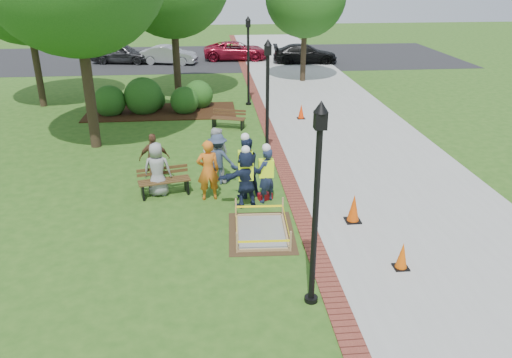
{
  "coord_description": "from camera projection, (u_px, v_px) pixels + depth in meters",
  "views": [
    {
      "loc": [
        -0.7,
        -11.39,
        6.43
      ],
      "look_at": [
        0.5,
        1.2,
        1.0
      ],
      "focal_mm": 35.0,
      "sensor_mm": 36.0,
      "label": 1
    }
  ],
  "objects": [
    {
      "name": "parked_car_c",
      "position": [
        237.0,
        60.0,
        36.88
      ],
      "size": [
        2.17,
        4.52,
        1.44
      ],
      "primitive_type": "imported",
      "rotation": [
        0.0,
        0.0,
        1.51
      ],
      "color": "maroon",
      "rests_on": "ground"
    },
    {
      "name": "sidewalk",
      "position": [
        336.0,
        119.0,
        22.6
      ],
      "size": [
        6.0,
        60.0,
        0.02
      ],
      "primitive_type": "cube",
      "color": "#9E9E99",
      "rests_on": "ground"
    },
    {
      "name": "mulch_bed",
      "position": [
        161.0,
        112.0,
        23.73
      ],
      "size": [
        7.0,
        3.0,
        0.05
      ],
      "primitive_type": "cube",
      "color": "#381E0F",
      "rests_on": "ground"
    },
    {
      "name": "lamp_far",
      "position": [
        248.0,
        54.0,
        24.04
      ],
      "size": [
        0.28,
        0.28,
        4.26
      ],
      "color": "black",
      "rests_on": "ground"
    },
    {
      "name": "lamp_near",
      "position": [
        317.0,
        193.0,
        9.41
      ],
      "size": [
        0.28,
        0.28,
        4.26
      ],
      "color": "black",
      "rests_on": "ground"
    },
    {
      "name": "shrub_a",
      "position": [
        111.0,
        115.0,
        23.32
      ],
      "size": [
        1.49,
        1.49,
        1.49
      ],
      "primitive_type": "sphere",
      "color": "#1B4F16",
      "rests_on": "ground"
    },
    {
      "name": "cone_back",
      "position": [
        354.0,
        209.0,
        13.43
      ],
      "size": [
        0.41,
        0.41,
        0.81
      ],
      "color": "black",
      "rests_on": "ground"
    },
    {
      "name": "casual_person_a",
      "position": [
        157.0,
        169.0,
        14.87
      ],
      "size": [
        0.54,
        0.36,
        1.65
      ],
      "color": "gray",
      "rests_on": "ground"
    },
    {
      "name": "hivis_worker_a",
      "position": [
        246.0,
        176.0,
        14.16
      ],
      "size": [
        0.62,
        0.5,
        1.84
      ],
      "color": "#182640",
      "rests_on": "ground"
    },
    {
      "name": "casual_person_d",
      "position": [
        154.0,
        158.0,
        15.77
      ],
      "size": [
        0.54,
        0.37,
        1.62
      ],
      "color": "brown",
      "rests_on": "ground"
    },
    {
      "name": "parked_car_b",
      "position": [
        170.0,
        64.0,
        35.29
      ],
      "size": [
        2.74,
        4.56,
        1.39
      ],
      "primitive_type": "imported",
      "rotation": [
        0.0,
        0.0,
        1.35
      ],
      "color": "#9B9A9E",
      "rests_on": "ground"
    },
    {
      "name": "wet_concrete_pad",
      "position": [
        261.0,
        225.0,
        12.93
      ],
      "size": [
        1.8,
        2.37,
        0.55
      ],
      "color": "#47331E",
      "rests_on": "ground"
    },
    {
      "name": "ground",
      "position": [
        241.0,
        233.0,
        13.02
      ],
      "size": [
        100.0,
        100.0,
        0.0
      ],
      "primitive_type": "plane",
      "color": "#285116",
      "rests_on": "ground"
    },
    {
      "name": "bench_near",
      "position": [
        165.0,
        187.0,
        15.08
      ],
      "size": [
        1.61,
        0.85,
        0.83
      ],
      "color": "#52391C",
      "rests_on": "ground"
    },
    {
      "name": "lamp_mid",
      "position": [
        267.0,
        93.0,
        16.72
      ],
      "size": [
        0.28,
        0.28,
        4.26
      ],
      "color": "black",
      "rests_on": "ground"
    },
    {
      "name": "cone_far",
      "position": [
        301.0,
        112.0,
        22.56
      ],
      "size": [
        0.35,
        0.35,
        0.68
      ],
      "color": "black",
      "rests_on": "ground"
    },
    {
      "name": "brick_edging",
      "position": [
        265.0,
        121.0,
        22.31
      ],
      "size": [
        0.5,
        60.0,
        0.03
      ],
      "primitive_type": "cube",
      "color": "maroon",
      "rests_on": "ground"
    },
    {
      "name": "casual_person_b",
      "position": [
        208.0,
        170.0,
        14.56
      ],
      "size": [
        0.63,
        0.45,
        1.84
      ],
      "color": "orange",
      "rests_on": "ground"
    },
    {
      "name": "shrub_b",
      "position": [
        145.0,
        112.0,
        23.69
      ],
      "size": [
        1.8,
        1.8,
        1.8
      ],
      "primitive_type": "sphere",
      "color": "#1B4F16",
      "rests_on": "ground"
    },
    {
      "name": "parked_car_d",
      "position": [
        305.0,
        63.0,
        35.67
      ],
      "size": [
        2.29,
        4.54,
        1.43
      ],
      "primitive_type": "imported",
      "rotation": [
        0.0,
        0.0,
        1.48
      ],
      "color": "black",
      "rests_on": "ground"
    },
    {
      "name": "hivis_worker_b",
      "position": [
        266.0,
        173.0,
        14.4
      ],
      "size": [
        0.62,
        0.6,
        1.8
      ],
      "color": "#161D39",
      "rests_on": "ground"
    },
    {
      "name": "toolbox",
      "position": [
        265.0,
        196.0,
        14.85
      ],
      "size": [
        0.46,
        0.35,
        0.2
      ],
      "primitive_type": "cube",
      "rotation": [
        0.0,
        0.0,
        0.37
      ],
      "color": "#A10C15",
      "rests_on": "ground"
    },
    {
      "name": "shrub_c",
      "position": [
        185.0,
        113.0,
        23.64
      ],
      "size": [
        1.34,
        1.34,
        1.34
      ],
      "primitive_type": "sphere",
      "color": "#1B4F16",
      "rests_on": "ground"
    },
    {
      "name": "cone_front",
      "position": [
        402.0,
        256.0,
        11.36
      ],
      "size": [
        0.34,
        0.34,
        0.68
      ],
      "color": "black",
      "rests_on": "ground"
    },
    {
      "name": "shrub_e",
      "position": [
        155.0,
        109.0,
        24.28
      ],
      "size": [
        1.05,
        1.05,
        1.05
      ],
      "primitive_type": "sphere",
      "color": "#1B4F16",
      "rests_on": "ground"
    },
    {
      "name": "casual_person_c",
      "position": [
        216.0,
        155.0,
        15.8
      ],
      "size": [
        0.66,
        0.54,
        1.8
      ],
      "color": "beige",
      "rests_on": "ground"
    },
    {
      "name": "parking_lot",
      "position": [
        217.0,
        58.0,
        37.72
      ],
      "size": [
        36.0,
        12.0,
        0.01
      ],
      "primitive_type": "cube",
      "color": "black",
      "rests_on": "ground"
    },
    {
      "name": "shrub_d",
      "position": [
        199.0,
        107.0,
        24.57
      ],
      "size": [
        1.43,
        1.43,
        1.43
      ],
      "primitive_type": "sphere",
      "color": "#1B4F16",
      "rests_on": "ground"
    },
    {
      "name": "hivis_worker_c",
      "position": [
        245.0,
        166.0,
        14.71
      ],
      "size": [
        0.68,
        0.54,
        2.0
      ],
      "color": "#17233D",
      "rests_on": "ground"
    },
    {
      "name": "casual_person_e",
      "position": [
        218.0,
        159.0,
        15.69
      ],
      "size": [
        0.59,
        0.46,
        1.64
      ],
      "color": "#323F59",
      "rests_on": "ground"
    },
    {
      "name": "bench_far",
      "position": [
        228.0,
        123.0,
        21.29
      ],
      "size": [
        1.52,
        0.89,
        0.78
      ],
      "color": "#4D371A",
      "rests_on": "ground"
    },
    {
      "name": "parked_car_a",
      "position": [
        122.0,
        63.0,
        35.61
      ],
      "size": [
        2.82,
        5.03,
        1.55
      ],
      "primitive_type": "imported",
      "rotation": [
        0.0,
        0.0,
        1.41
      ],
      "color": "#29282B",
      "rests_on": "ground"
    }
  ]
}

